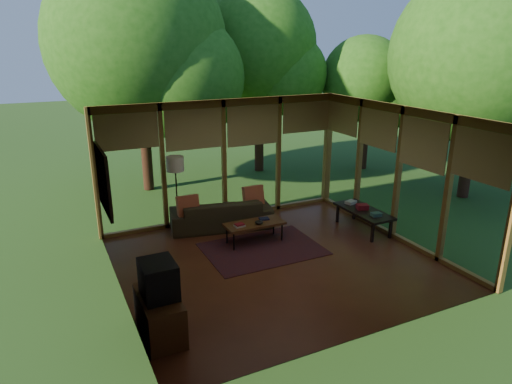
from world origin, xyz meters
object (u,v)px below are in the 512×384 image
side_console (364,212)px  coffee_table (255,224)px  television (158,279)px  sofa (221,213)px  floor_lamp (175,168)px  media_cabinet (160,315)px

side_console → coffee_table: bearing=169.9°
television → coffee_table: (2.47, 2.20, -0.46)m
sofa → side_console: (2.69, -1.46, 0.09)m
floor_lamp → coffee_table: (1.23, -1.19, -1.01)m
floor_lamp → coffee_table: floor_lamp is taller
media_cabinet → side_console: bearing=20.1°
sofa → floor_lamp: size_ratio=1.31×
sofa → side_console: 3.06m
floor_lamp → side_console: (3.61, -1.61, -1.00)m
side_console → television: bearing=-159.9°
media_cabinet → side_console: (4.87, 1.78, 0.11)m
sofa → side_console: sofa is taller
sofa → coffee_table: (0.31, -1.04, 0.07)m
sofa → television: size_ratio=3.94×
sofa → side_console: bearing=163.1°
media_cabinet → television: (0.02, 0.00, 0.55)m
television → floor_lamp: size_ratio=0.33×
sofa → television: bearing=67.8°
television → coffee_table: 3.34m
television → coffee_table: size_ratio=0.46×
media_cabinet → floor_lamp: floor_lamp is taller
sofa → floor_lamp: floor_lamp is taller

